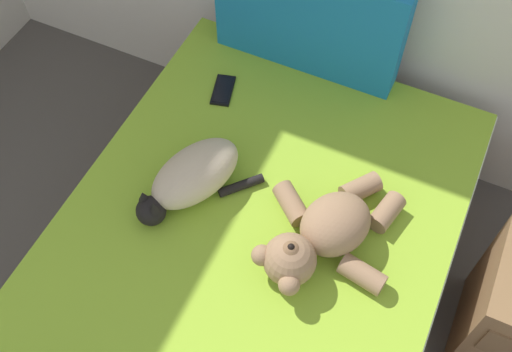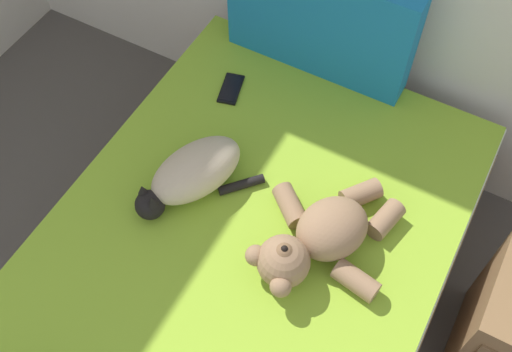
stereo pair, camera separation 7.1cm
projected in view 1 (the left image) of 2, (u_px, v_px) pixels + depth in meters
The scene contains 5 objects.
bed at pixel (230, 309), 2.12m from camera, with size 1.29×2.09×0.53m.
patterned_cushion at pixel (309, 16), 2.21m from camera, with size 0.71×0.12×0.45m.
cat at pixel (191, 177), 2.02m from camera, with size 0.36×0.42×0.15m.
teddy_bear at pixel (322, 235), 1.89m from camera, with size 0.45×0.55×0.18m.
cell_phone at pixel (223, 90), 2.31m from camera, with size 0.11×0.16×0.01m.
Camera 1 is at (2.17, 2.38, 2.29)m, focal length 42.74 mm.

